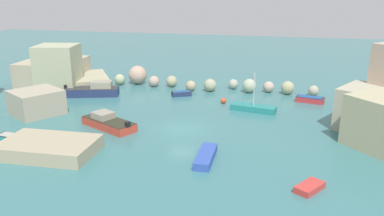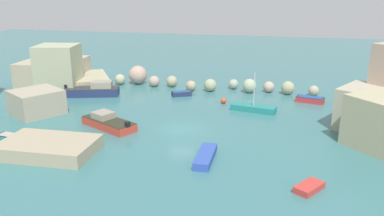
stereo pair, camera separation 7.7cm
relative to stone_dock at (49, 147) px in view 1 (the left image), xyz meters
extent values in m
plane|color=#3A7578|center=(9.35, 8.41, -0.57)|extent=(160.00, 160.00, 0.00)
cube|color=#ABAF8B|center=(-10.38, 18.94, 2.52)|extent=(5.96, 5.70, 6.18)
cube|color=#B4AD88|center=(-8.68, 22.29, 0.17)|extent=(9.67, 10.21, 1.49)
cube|color=tan|center=(-13.15, 22.04, 1.23)|extent=(8.04, 9.29, 3.60)
cube|color=#AA9F87|center=(-7.45, 9.47, 0.76)|extent=(6.40, 6.45, 2.66)
cube|color=#B5AE94|center=(27.34, 12.49, 1.50)|extent=(7.69, 7.48, 4.14)
sphere|color=tan|center=(-6.98, 24.18, 0.15)|extent=(1.44, 1.44, 1.44)
sphere|color=#B1B78F|center=(-4.17, 24.43, 0.18)|extent=(1.50, 1.50, 1.50)
sphere|color=tan|center=(-1.84, 25.48, 0.74)|extent=(2.62, 2.62, 2.62)
sphere|color=tan|center=(0.96, 24.43, 0.18)|extent=(1.51, 1.51, 1.51)
sphere|color=tan|center=(3.41, 24.93, 0.20)|extent=(1.54, 1.54, 1.54)
sphere|color=tan|center=(6.56, 23.28, 0.12)|extent=(1.39, 1.39, 1.39)
sphere|color=#A6A988|center=(9.12, 23.66, 0.27)|extent=(1.69, 1.69, 1.69)
sphere|color=#A7AC99|center=(11.97, 25.69, 0.09)|extent=(1.33, 1.33, 1.33)
sphere|color=#A8B697|center=(14.29, 24.21, 0.35)|extent=(1.84, 1.84, 1.84)
sphere|color=#BDA693|center=(16.76, 24.98, 0.15)|extent=(1.45, 1.45, 1.45)
sphere|color=tan|center=(19.22, 24.54, 0.28)|extent=(1.71, 1.71, 1.71)
sphere|color=#B2AD94|center=(22.47, 24.52, 0.09)|extent=(1.33, 1.33, 1.33)
cube|color=tan|center=(0.00, 0.00, 0.00)|extent=(7.94, 5.23, 1.15)
sphere|color=#E04C28|center=(11.80, 18.35, -0.23)|extent=(0.68, 0.68, 0.68)
cube|color=navy|center=(-5.22, 17.91, -0.08)|extent=(7.13, 4.12, 0.99)
cube|color=#313234|center=(-5.22, 17.91, 0.45)|extent=(6.99, 4.04, 0.06)
cube|color=#9E937F|center=(-3.98, 18.29, 0.85)|extent=(2.95, 2.43, 0.86)
cube|color=black|center=(-8.31, 16.95, 0.67)|extent=(0.47, 0.53, 0.50)
cube|color=teal|center=(15.56, 16.02, -0.23)|extent=(5.20, 2.39, 0.68)
cylinder|color=silver|center=(15.56, 16.02, 1.97)|extent=(0.10, 0.10, 3.73)
cube|color=navy|center=(5.99, 20.52, -0.32)|extent=(2.71, 2.20, 0.51)
cube|color=#26302B|center=(5.99, 20.52, -0.03)|extent=(2.66, 2.15, 0.06)
cube|color=#234C93|center=(5.99, 20.52, -0.02)|extent=(2.31, 1.87, 0.08)
cube|color=#3251B3|center=(13.03, 1.81, -0.26)|extent=(1.37, 4.45, 0.63)
cube|color=#C93F2E|center=(2.12, 7.15, -0.19)|extent=(6.42, 4.75, 0.76)
cube|color=#2C2D1F|center=(2.12, 7.15, 0.22)|extent=(6.29, 4.65, 0.06)
cube|color=#9E937F|center=(1.36, 7.54, 0.53)|extent=(2.45, 2.36, 0.68)
cube|color=black|center=(4.69, 5.82, 0.44)|extent=(0.52, 0.56, 0.50)
cube|color=#CF3B35|center=(20.98, -1.41, -0.35)|extent=(2.24, 2.56, 0.45)
cube|color=#C43438|center=(21.91, 21.31, -0.27)|extent=(3.48, 2.08, 0.61)
cube|color=#263137|center=(21.91, 21.31, 0.07)|extent=(3.42, 2.04, 0.06)
cube|color=#234C93|center=(21.91, 21.31, 0.08)|extent=(2.96, 1.77, 0.08)
cube|color=teal|center=(-4.98, 1.83, -0.33)|extent=(2.83, 1.52, 0.49)
cube|color=black|center=(-4.98, 1.83, -0.06)|extent=(2.78, 1.49, 0.06)
cube|color=#ADA89E|center=(-4.98, 1.83, -0.05)|extent=(2.41, 1.29, 0.08)
camera|label=1|loc=(18.86, -27.14, 12.83)|focal=37.23mm
camera|label=2|loc=(18.94, -27.13, 12.83)|focal=37.23mm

